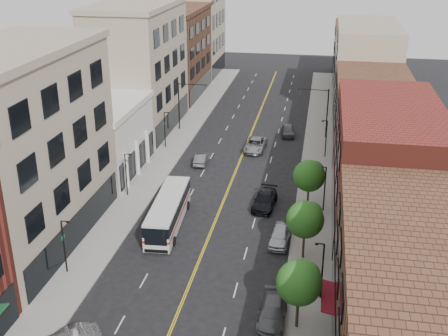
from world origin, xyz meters
The scene contains 30 objects.
sidewalk_left centered at (-10.00, 35.00, 0.07)m, with size 4.00×110.00×0.15m, color gray.
sidewalk_right centered at (10.00, 35.00, 0.07)m, with size 4.00×110.00×0.15m, color gray.
bldg_l_tanoffice centered at (-17.00, 13.00, 9.00)m, with size 10.00×22.00×18.00m, color tan.
bldg_l_white centered at (-17.00, 31.00, 4.00)m, with size 10.00×14.00×8.00m, color silver.
bldg_l_far_a centered at (-17.00, 48.00, 9.00)m, with size 10.00×20.00×18.00m, color tan.
bldg_l_far_b centered at (-17.00, 68.00, 7.50)m, with size 10.00×20.00×15.00m, color brown.
bldg_l_far_c centered at (-17.00, 86.00, 10.00)m, with size 10.00×16.00×20.00m, color tan.
bldg_r_near centered at (17.00, 0.00, 5.00)m, with size 10.00×26.00×10.00m, color brown.
bldg_r_mid centered at (17.00, 24.00, 6.00)m, with size 10.00×22.00×12.00m, color maroon.
bldg_r_far_a centered at (17.00, 45.00, 5.00)m, with size 10.00×20.00×10.00m, color brown.
bldg_r_far_b centered at (17.00, 66.00, 7.00)m, with size 10.00×22.00×14.00m, color tan.
bldg_r_far_c centered at (17.00, 86.00, 5.50)m, with size 10.00×18.00×11.00m, color brown.
tree_r_1 centered at (9.39, 4.07, 4.13)m, with size 3.40×3.40×5.59m.
tree_r_2 centered at (9.39, 14.07, 4.13)m, with size 3.40×3.40×5.59m.
tree_r_3 centered at (9.39, 24.07, 4.13)m, with size 3.40×3.40×5.59m.
lamp_l_1 centered at (-10.95, 8.00, 2.97)m, with size 0.81×0.55×5.05m.
lamp_l_2 centered at (-10.95, 24.00, 2.97)m, with size 0.81×0.55×5.05m.
lamp_l_3 centered at (-10.95, 40.00, 2.97)m, with size 0.81×0.55×5.05m.
lamp_r_1 centered at (10.95, 8.00, 2.97)m, with size 0.81×0.55×5.05m.
lamp_r_2 centered at (10.95, 24.00, 2.97)m, with size 0.81×0.55×5.05m.
lamp_r_3 centered at (10.95, 40.00, 2.97)m, with size 0.81×0.55×5.05m.
signal_mast_left centered at (-10.27, 48.00, 4.65)m, with size 4.49×0.18×7.20m.
signal_mast_right centered at (10.27, 48.00, 4.65)m, with size 4.49×0.18×7.20m.
city_bus centered at (-4.49, 17.99, 1.74)m, with size 3.37×11.79×3.00m.
car_parked_mid centered at (7.40, 4.58, 0.75)m, with size 2.11×5.19×1.51m, color #56575C.
car_parked_far centered at (6.97, 16.50, 0.79)m, with size 1.87×4.65×1.58m, color #BABDC3.
car_lane_behind centered at (-4.76, 35.05, 0.70)m, with size 1.48×4.24×1.40m, color #515055.
car_lane_a centered at (4.68, 24.00, 0.79)m, with size 2.21×5.43×1.57m, color black.
car_lane_b centered at (1.50, 41.20, 0.80)m, with size 2.66×5.78×1.61m, color gray.
car_lane_c centered at (5.50, 48.20, 0.77)m, with size 1.82×4.53×1.54m, color #4B4C50.
Camera 1 is at (9.96, -30.98, 27.48)m, focal length 45.00 mm.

